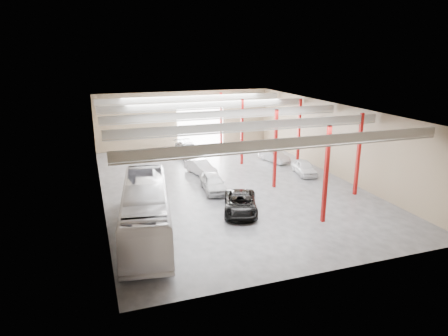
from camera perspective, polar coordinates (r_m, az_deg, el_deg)
depot_shell at (r=35.90m, az=0.38°, el=5.43°), size 22.12×32.12×7.06m
coach_bus at (r=26.92m, az=-11.11°, el=-5.96°), size 4.68×12.70×3.46m
black_sedan at (r=30.33m, az=2.37°, el=-5.06°), size 4.06×5.78×1.46m
car_row_a at (r=34.76m, az=-1.53°, el=-2.13°), size 2.26×4.66×1.53m
car_row_b at (r=39.63m, az=-3.36°, el=0.09°), size 2.53×4.48×1.40m
car_row_c at (r=46.29m, az=-5.16°, el=2.60°), size 2.54×5.67×1.61m
car_right_near at (r=44.36m, az=7.18°, el=1.73°), size 2.31×4.22×1.32m
car_right_far at (r=40.30m, az=11.39°, el=0.07°), size 2.34×4.31×1.39m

